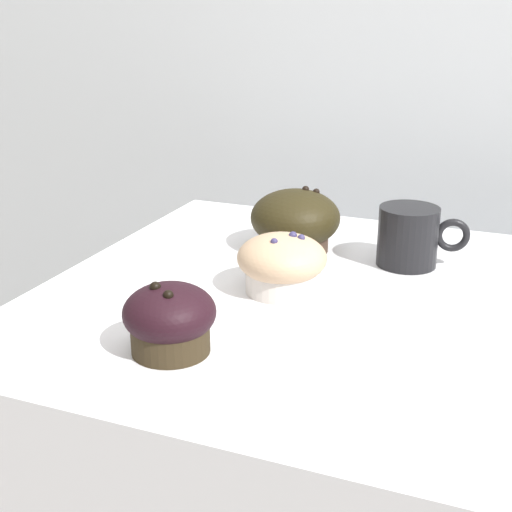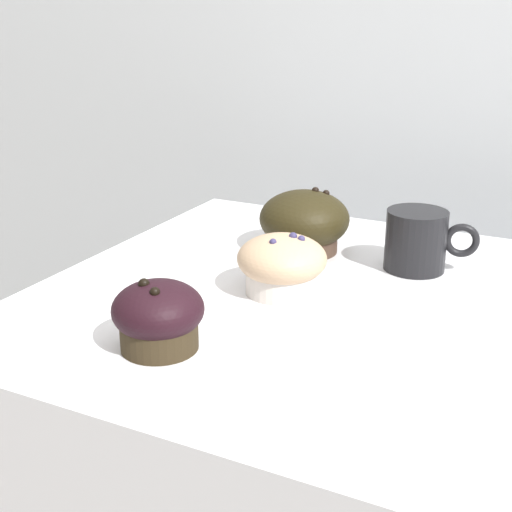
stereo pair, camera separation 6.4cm
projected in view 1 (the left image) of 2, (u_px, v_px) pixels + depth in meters
The scene contains 5 objects.
wall_back at pixel (508, 200), 1.30m from camera, with size 3.20×0.10×1.80m, color silver.
muffin_front_center at pixel (282, 263), 0.83m from camera, with size 0.11×0.11×0.07m.
muffin_back_left at pixel (295, 222), 0.97m from camera, with size 0.12×0.12×0.09m.
muffin_back_right at pixel (170, 319), 0.69m from camera, with size 0.09×0.09×0.07m.
coffee_cup at pixel (409, 235), 0.92m from camera, with size 0.12×0.08×0.08m.
Camera 1 is at (0.04, -0.74, 1.25)m, focal length 50.00 mm.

